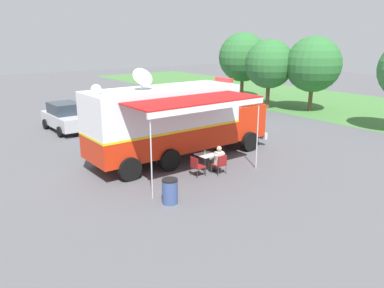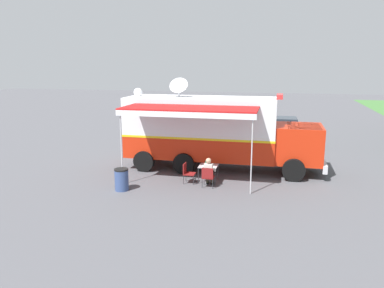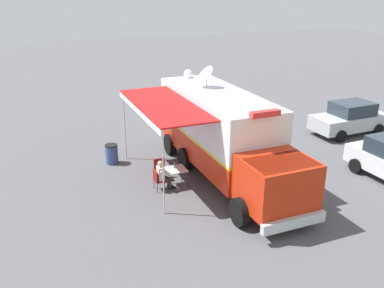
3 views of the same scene
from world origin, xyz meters
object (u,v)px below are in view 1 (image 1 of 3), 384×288
Objects in this scene: car_far_corner at (66,117)px; folding_table at (206,156)px; seated_responder at (218,159)px; car_behind_truck at (160,113)px; command_truck at (177,119)px; trash_bin at (170,191)px; folding_chair_beside_table at (197,165)px; water_bottle at (205,153)px; folding_chair_at_table at (220,163)px.

folding_table is at bearing 12.36° from car_far_corner.
car_behind_truck reaches higher than seated_responder.
car_far_corner is at bearing -165.18° from command_truck.
seated_responder is 3.63m from trash_bin.
folding_table is at bearing 114.99° from folding_chair_beside_table.
seated_responder reaches higher than water_bottle.
command_truck reaches higher than folding_chair_beside_table.
folding_chair_beside_table is at bearing -112.30° from folding_chair_at_table.
car_behind_truck reaches higher than folding_chair_at_table.
car_behind_truck reaches higher than folding_chair_beside_table.
command_truck reaches higher than trash_bin.
folding_chair_at_table is 0.96× the size of trash_bin.
car_behind_truck is at bearing 162.89° from folding_chair_at_table.
trash_bin is at bearing -37.81° from command_truck.
trash_bin is at bearing -58.35° from water_bottle.
water_bottle is 11.27m from car_far_corner.
trash_bin reaches higher than folding_table.
folding_table is at bearing 121.07° from trash_bin.
folding_chair_at_table is (2.94, 0.20, -1.43)m from command_truck.
car_behind_truck is at bearing 66.30° from car_far_corner.
trash_bin is (1.34, -3.37, -0.20)m from seated_responder.
trash_bin reaches higher than folding_chair_beside_table.
car_far_corner is (-11.40, -1.56, 0.37)m from folding_chair_beside_table.
folding_table is at bearing -170.46° from folding_chair_at_table.
car_behind_truck reaches higher than water_bottle.
car_far_corner is at bearing -167.64° from folding_table.
command_truck is 7.26m from car_behind_truck.
seated_responder is 9.67m from car_behind_truck.
folding_chair_at_table is at bearing 3.88° from command_truck.
folding_chair_beside_table is at bearing -102.33° from seated_responder.
command_truck is 5.38m from trash_bin.
water_bottle reaches higher than folding_chair_beside_table.
folding_chair_at_table is (0.78, 0.25, -0.32)m from water_bottle.
seated_responder is at bearing -179.62° from folding_chair_at_table.
folding_chair_at_table is 1.00× the size of folding_chair_beside_table.
folding_chair_beside_table is 1.02m from seated_responder.
car_far_corner is (-2.39, -5.44, 0.00)m from car_behind_truck.
folding_chair_at_table is 0.21× the size of car_far_corner.
folding_chair_beside_table is (-0.40, -0.98, 0.00)m from folding_chair_at_table.
water_bottle is 0.26× the size of folding_chair_beside_table.
folding_chair_beside_table is 0.70× the size of seated_responder.
car_far_corner is (-11.03, -2.30, 0.05)m from water_bottle.
car_far_corner is (-11.80, -2.55, 0.37)m from folding_chair_at_table.
command_truck is 2.23× the size of car_behind_truck.
folding_chair_at_table is (0.80, 0.13, -0.16)m from folding_table.
command_truck is 7.60× the size of seated_responder.
folding_chair_at_table is at bearing 12.17° from car_far_corner.
trash_bin is at bearing -58.93° from folding_table.
car_far_corner is (-11.00, -2.41, 0.21)m from folding_table.
folding_chair_beside_table is at bearing 123.07° from trash_bin.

